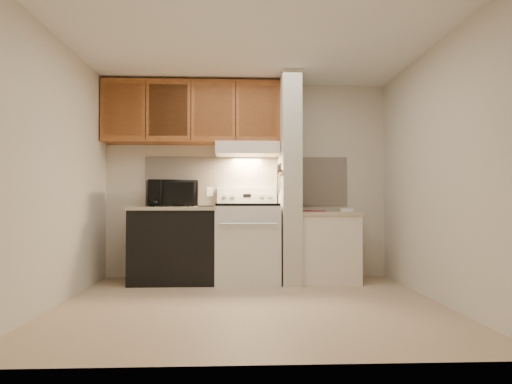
{
  "coord_description": "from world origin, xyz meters",
  "views": [
    {
      "loc": [
        -0.11,
        -4.03,
        0.95
      ],
      "look_at": [
        0.09,
        0.75,
        1.08
      ],
      "focal_mm": 30.0,
      "sensor_mm": 36.0,
      "label": 1
    }
  ],
  "objects": [
    {
      "name": "range_body",
      "position": [
        0.0,
        1.16,
        0.46
      ],
      "size": [
        0.76,
        0.65,
        0.92
      ],
      "primitive_type": "cube",
      "color": "silver",
      "rests_on": "floor"
    },
    {
      "name": "range_knob_right_inner",
      "position": [
        0.18,
        1.4,
        1.05
      ],
      "size": [
        0.05,
        0.02,
        0.05
      ],
      "primitive_type": "cylinder",
      "rotation": [
        1.57,
        0.0,
        0.0
      ],
      "color": "silver",
      "rests_on": "range_backguard"
    },
    {
      "name": "knife_blade_b",
      "position": [
        0.38,
        1.01,
        1.21
      ],
      "size": [
        0.01,
        0.04,
        0.18
      ],
      "primitive_type": "cube",
      "color": "silver",
      "rests_on": "knife_strip"
    },
    {
      "name": "range_knob_right_outer",
      "position": [
        0.28,
        1.4,
        1.05
      ],
      "size": [
        0.05,
        0.02,
        0.05
      ],
      "primitive_type": "cylinder",
      "rotation": [
        1.57,
        0.0,
        0.0
      ],
      "color": "silver",
      "rests_on": "range_backguard"
    },
    {
      "name": "cab_gap_c",
      "position": [
        -0.14,
        1.16,
        2.08
      ],
      "size": [
        0.01,
        0.01,
        0.73
      ],
      "primitive_type": "cube",
      "color": "black",
      "rests_on": "upper_cabinets"
    },
    {
      "name": "upper_cabinets",
      "position": [
        -0.69,
        1.32,
        2.08
      ],
      "size": [
        2.18,
        0.33,
        0.77
      ],
      "primitive_type": "cube",
      "color": "#9C5628",
      "rests_on": "wall_back"
    },
    {
      "name": "left_countertop",
      "position": [
        -0.88,
        1.17,
        0.89
      ],
      "size": [
        1.04,
        0.67,
        0.04
      ],
      "primitive_type": "cube",
      "color": "#B9AC91",
      "rests_on": "dishwasher_front"
    },
    {
      "name": "hood_lip",
      "position": [
        0.0,
        1.07,
        1.58
      ],
      "size": [
        0.78,
        0.04,
        0.06
      ],
      "primitive_type": "cube",
      "color": "white",
      "rests_on": "range_hood"
    },
    {
      "name": "oven_handle",
      "position": [
        0.0,
        0.8,
        0.72
      ],
      "size": [
        0.65,
        0.02,
        0.02
      ],
      "primitive_type": "cylinder",
      "rotation": [
        0.0,
        1.57,
        0.0
      ],
      "color": "silver",
      "rests_on": "range_body"
    },
    {
      "name": "cab_door_d",
      "position": [
        0.13,
        1.17,
        2.08
      ],
      "size": [
        0.46,
        0.01,
        0.63
      ],
      "primitive_type": "cube",
      "color": "#9C5628",
      "rests_on": "upper_cabinets"
    },
    {
      "name": "knife_blade_a",
      "position": [
        0.38,
        0.93,
        1.22
      ],
      "size": [
        0.01,
        0.03,
        0.16
      ],
      "primitive_type": "cube",
      "color": "silver",
      "rests_on": "knife_strip"
    },
    {
      "name": "ceiling",
      "position": [
        0.0,
        0.0,
        2.5
      ],
      "size": [
        3.6,
        3.6,
        0.0
      ],
      "primitive_type": "plane",
      "rotation": [
        3.14,
        0.0,
        0.0
      ],
      "color": "white",
      "rests_on": "wall_back"
    },
    {
      "name": "knife_blade_e",
      "position": [
        0.38,
        1.25,
        1.21
      ],
      "size": [
        0.01,
        0.04,
        0.18
      ],
      "primitive_type": "cube",
      "color": "silver",
      "rests_on": "knife_strip"
    },
    {
      "name": "range_backguard",
      "position": [
        0.0,
        1.44,
        1.05
      ],
      "size": [
        0.76,
        0.08,
        0.2
      ],
      "primitive_type": "cube",
      "color": "silver",
      "rests_on": "range_body"
    },
    {
      "name": "knife_handle_d",
      "position": [
        0.38,
        1.18,
        1.37
      ],
      "size": [
        0.02,
        0.02,
        0.1
      ],
      "primitive_type": "cylinder",
      "color": "black",
      "rests_on": "knife_strip"
    },
    {
      "name": "white_box",
      "position": [
        1.19,
        1.05,
        0.87
      ],
      "size": [
        0.16,
        0.12,
        0.04
      ],
      "primitive_type": "cube",
      "rotation": [
        0.0,
        0.0,
        -0.13
      ],
      "color": "white",
      "rests_on": "right_countertop"
    },
    {
      "name": "cab_door_a",
      "position": [
        -1.51,
        1.17,
        2.08
      ],
      "size": [
        0.46,
        0.01,
        0.63
      ],
      "primitive_type": "cube",
      "color": "#9C5628",
      "rests_on": "upper_cabinets"
    },
    {
      "name": "wall_right",
      "position": [
        1.8,
        0.0,
        1.25
      ],
      "size": [
        0.02,
        3.0,
        2.5
      ],
      "primitive_type": "cube",
      "color": "beige",
      "rests_on": "floor"
    },
    {
      "name": "right_cab_base",
      "position": [
        0.97,
        1.15,
        0.4
      ],
      "size": [
        0.7,
        0.6,
        0.81
      ],
      "primitive_type": "cube",
      "color": "white",
      "rests_on": "floor"
    },
    {
      "name": "range_hood",
      "position": [
        0.0,
        1.28,
        1.62
      ],
      "size": [
        0.78,
        0.44,
        0.15
      ],
      "primitive_type": "cube",
      "color": "white",
      "rests_on": "upper_cabinets"
    },
    {
      "name": "wall_back",
      "position": [
        0.0,
        1.5,
        1.25
      ],
      "size": [
        3.6,
        2.5,
        0.02
      ],
      "primitive_type": "cube",
      "rotation": [
        1.57,
        0.0,
        0.0
      ],
      "color": "beige",
      "rests_on": "floor"
    },
    {
      "name": "range_knob_left_inner",
      "position": [
        -0.18,
        1.4,
        1.05
      ],
      "size": [
        0.05,
        0.02,
        0.05
      ],
      "primitive_type": "cylinder",
      "rotation": [
        1.57,
        0.0,
        0.0
      ],
      "color": "silver",
      "rests_on": "range_backguard"
    },
    {
      "name": "teal_jar",
      "position": [
        -0.92,
        1.08,
        0.95
      ],
      "size": [
        0.11,
        0.11,
        0.09
      ],
      "primitive_type": "cylinder",
      "rotation": [
        0.0,
        0.0,
        0.4
      ],
      "color": "#2D6255",
      "rests_on": "left_countertop"
    },
    {
      "name": "floor",
      "position": [
        0.0,
        0.0,
        0.0
      ],
      "size": [
        3.6,
        3.6,
        0.0
      ],
      "primitive_type": "plane",
      "color": "tan",
      "rests_on": "ground"
    },
    {
      "name": "cab_gap_b",
      "position": [
        -0.69,
        1.16,
        2.08
      ],
      "size": [
        0.01,
        0.01,
        0.73
      ],
      "primitive_type": "cube",
      "color": "black",
      "rests_on": "upper_cabinets"
    },
    {
      "name": "knife_handle_b",
      "position": [
        0.38,
        1.01,
        1.37
      ],
      "size": [
        0.02,
        0.02,
        0.1
      ],
      "primitive_type": "cylinder",
      "color": "black",
      "rests_on": "knife_strip"
    },
    {
      "name": "right_countertop",
      "position": [
        0.97,
        1.15,
        0.83
      ],
      "size": [
        0.74,
        0.64,
        0.04
      ],
      "primitive_type": "cube",
      "color": "#B9AC91",
      "rests_on": "right_cab_base"
    },
    {
      "name": "knife_strip",
      "position": [
        0.39,
        1.1,
        1.32
      ],
      "size": [
        0.02,
        0.42,
        0.04
      ],
      "primitive_type": "cube",
      "color": "black",
      "rests_on": "partition_pillar"
    },
    {
      "name": "knife_handle_a",
      "position": [
        0.38,
        0.93,
        1.37
      ],
      "size": [
        0.02,
        0.02,
        0.1
      ],
      "primitive_type": "cylinder",
      "color": "black",
      "rests_on": "knife_strip"
    },
    {
      "name": "microwave",
      "position": [
        -0.93,
        1.23,
        1.07
      ],
      "size": [
        0.67,
        0.54,
        0.32
      ],
      "primitive_type": "imported",
      "rotation": [
        0.0,
        0.0,
        0.29
      ],
      "color": "black",
      "rests_on": "left_countertop"
    },
    {
      "name": "oven_mitt",
      "position": [
        0.38,
        1.32,
        1.2
      ],
      "size": [
        0.03,
        0.1,
        0.24
      ],
      "primitive_type": "cube",
      "color": "slate",
      "rests_on": "partition_pillar"
    },
    {
      "name": "knife_handle_c",
      "position": [
        0.38,
        1.11,
        1.37
      ],
      "size": [
        0.02,
        0.02,
        0.1
      ],
      "primitive_type": "cylinder",
      "color": "black",
      "rests_on": "knife_strip"
    },
    {
      "name": "backsplash",
      "position": [
        0.0,
        1.49,
        1.24
      ],
      "size": [
        2.6,
        0.02,
        0.63
      ],
      "primitive_type": "cube",
      "color": "#F4E2CD",
      "rests_on": "wall_back"
    },
    {
      "name": "knife_blade_c",
      "position": [
        0.38,
        1.11,
        1.2
      ],
      "size": [
        0.01,
        0.04,
        0.2
      ],
      "primitive_type": "cube",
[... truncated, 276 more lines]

